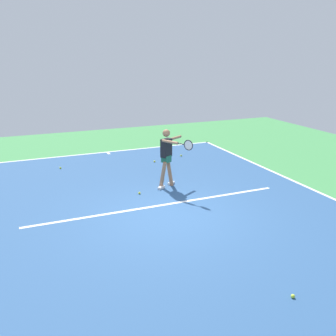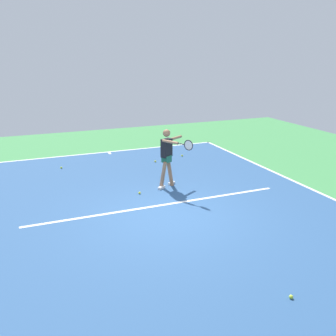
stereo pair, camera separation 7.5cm
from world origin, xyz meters
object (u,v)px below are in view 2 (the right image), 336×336
at_px(tennis_ball_by_sideline, 155,161).
at_px(tennis_ball_near_player, 140,193).
at_px(tennis_player, 168,154).
at_px(tennis_ball_by_baseline, 182,156).
at_px(tennis_ball_centre_court, 291,297).
at_px(tennis_ball_near_service_line, 61,168).

bearing_deg(tennis_ball_by_sideline, tennis_ball_near_player, 61.99).
xyz_separation_m(tennis_player, tennis_ball_by_baseline, (-1.78, -2.94, -0.97)).
height_order(tennis_ball_centre_court, tennis_ball_near_service_line, same).
height_order(tennis_ball_near_service_line, tennis_ball_by_sideline, same).
bearing_deg(tennis_ball_by_sideline, tennis_player, 78.05).
xyz_separation_m(tennis_ball_by_baseline, tennis_ball_near_service_line, (4.53, -0.12, 0.00)).
bearing_deg(tennis_ball_centre_court, tennis_ball_by_sideline, -94.50).
xyz_separation_m(tennis_player, tennis_ball_centre_court, (0.10, 5.63, -0.97)).
xyz_separation_m(tennis_ball_near_service_line, tennis_ball_by_sideline, (-3.29, 0.48, 0.00)).
relative_size(tennis_player, tennis_ball_near_service_line, 26.47).
distance_m(tennis_ball_centre_court, tennis_ball_by_baseline, 8.77).
relative_size(tennis_ball_by_baseline, tennis_ball_near_player, 1.00).
height_order(tennis_ball_near_service_line, tennis_ball_near_player, same).
relative_size(tennis_ball_centre_court, tennis_ball_near_player, 1.00).
bearing_deg(tennis_player, tennis_ball_by_sideline, -131.98).
bearing_deg(tennis_ball_by_baseline, tennis_ball_centre_court, 77.59).
bearing_deg(tennis_ball_centre_court, tennis_player, -91.03).
bearing_deg(tennis_ball_centre_court, tennis_ball_near_service_line, -73.08).
height_order(tennis_player, tennis_ball_by_sideline, tennis_player).
bearing_deg(tennis_ball_near_player, tennis_ball_by_sideline, -118.01).
distance_m(tennis_ball_by_baseline, tennis_ball_near_player, 4.22).
relative_size(tennis_ball_near_service_line, tennis_ball_near_player, 1.00).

